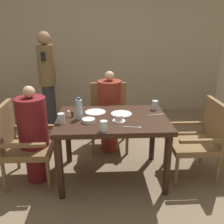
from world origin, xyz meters
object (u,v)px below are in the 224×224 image
(chair_far_side, at_px, (109,114))
(standing_host, at_px, (47,78))
(chair_left_side, at_px, (21,141))
(glass_tall_near, at_px, (155,105))
(plate_main_right, at_px, (121,114))
(diner_in_left_chair, at_px, (34,134))
(bowl_small, at_px, (89,121))
(diner_in_far_chair, at_px, (109,111))
(teacup_with_saucer, at_px, (119,119))
(chair_right_side, at_px, (200,137))
(plate_main_left, at_px, (95,112))
(glass_tall_mid, at_px, (104,126))
(glass_tall_far, at_px, (61,118))
(water_bottle, at_px, (79,109))

(chair_far_side, distance_m, standing_host, 1.27)
(chair_left_side, xyz_separation_m, glass_tall_near, (1.53, 0.25, 0.31))
(standing_host, height_order, glass_tall_near, standing_host)
(standing_host, xyz_separation_m, plate_main_right, (1.09, -1.45, -0.11))
(chair_left_side, distance_m, standing_host, 1.59)
(diner_in_left_chair, xyz_separation_m, bowl_small, (0.61, -0.12, 0.19))
(diner_in_left_chair, relative_size, diner_in_far_chair, 0.98)
(standing_host, bearing_deg, chair_far_side, -36.19)
(teacup_with_saucer, relative_size, glass_tall_near, 1.28)
(chair_right_side, xyz_separation_m, teacup_with_saucer, (-0.94, -0.11, 0.29))
(diner_in_far_chair, height_order, plate_main_right, diner_in_far_chair)
(diner_in_left_chair, distance_m, plate_main_left, 0.72)
(chair_left_side, distance_m, glass_tall_near, 1.58)
(teacup_with_saucer, bearing_deg, chair_right_side, 6.51)
(teacup_with_saucer, bearing_deg, plate_main_left, 132.01)
(glass_tall_near, bearing_deg, glass_tall_mid, -135.75)
(chair_far_side, height_order, diner_in_far_chair, diner_in_far_chair)
(diner_in_far_chair, xyz_separation_m, glass_tall_far, (-0.53, -0.81, 0.22))
(diner_in_far_chair, relative_size, glass_tall_far, 10.59)
(plate_main_left, bearing_deg, diner_in_left_chair, -166.08)
(plate_main_right, height_order, water_bottle, water_bottle)
(diner_in_left_chair, distance_m, water_bottle, 0.59)
(diner_in_left_chair, height_order, standing_host, standing_host)
(chair_right_side, relative_size, teacup_with_saucer, 6.64)
(chair_right_side, relative_size, plate_main_left, 3.81)
(standing_host, distance_m, teacup_with_saucer, 1.96)
(standing_host, xyz_separation_m, teacup_with_saucer, (1.04, -1.65, -0.09))
(glass_tall_far, bearing_deg, standing_host, 105.00)
(teacup_with_saucer, height_order, water_bottle, water_bottle)
(teacup_with_saucer, bearing_deg, diner_in_far_chair, 94.69)
(chair_left_side, bearing_deg, glass_tall_near, 9.18)
(chair_far_side, relative_size, water_bottle, 3.76)
(chair_left_side, height_order, plate_main_left, chair_left_side)
(plate_main_left, height_order, teacup_with_saucer, teacup_with_saucer)
(chair_left_side, relative_size, diner_in_far_chair, 0.80)
(teacup_with_saucer, xyz_separation_m, bowl_small, (-0.32, -0.01, -0.01))
(chair_far_side, bearing_deg, diner_in_far_chair, -90.00)
(chair_far_side, distance_m, teacup_with_saucer, 0.98)
(diner_in_left_chair, bearing_deg, glass_tall_far, -21.63)
(plate_main_right, xyz_separation_m, water_bottle, (-0.46, -0.11, 0.11))
(chair_right_side, bearing_deg, glass_tall_far, -175.08)
(chair_right_side, bearing_deg, diner_in_far_chair, 145.96)
(diner_in_left_chair, distance_m, teacup_with_saucer, 0.96)
(chair_right_side, bearing_deg, bowl_small, -174.54)
(standing_host, xyz_separation_m, glass_tall_near, (1.50, -1.30, -0.06))
(diner_in_far_chair, bearing_deg, chair_left_side, -145.96)
(water_bottle, xyz_separation_m, glass_tall_mid, (0.25, -0.34, -0.06))
(plate_main_right, distance_m, teacup_with_saucer, 0.21)
(diner_in_left_chair, bearing_deg, glass_tall_mid, -25.15)
(diner_in_far_chair, relative_size, bowl_small, 8.39)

